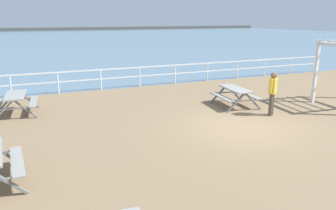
# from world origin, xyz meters

# --- Properties ---
(ground_plane) EXTENTS (30.00, 24.00, 0.20)m
(ground_plane) POSITION_xyz_m (0.00, 0.00, -0.10)
(ground_plane) COLOR #846B4C
(sea_band) EXTENTS (142.00, 90.00, 0.01)m
(sea_band) POSITION_xyz_m (0.00, 52.75, 0.00)
(sea_band) COLOR slate
(sea_band) RESTS_ON ground
(distant_shoreline) EXTENTS (142.00, 6.00, 1.80)m
(distant_shoreline) POSITION_xyz_m (0.00, 95.75, 0.00)
(distant_shoreline) COLOR #4C4C47
(distant_shoreline) RESTS_ON ground
(seaward_railing) EXTENTS (23.07, 0.07, 1.08)m
(seaward_railing) POSITION_xyz_m (-0.00, 7.75, 0.76)
(seaward_railing) COLOR white
(seaward_railing) RESTS_ON ground
(picnic_table_near_left) EXTENTS (1.66, 1.91, 0.80)m
(picnic_table_near_left) POSITION_xyz_m (-7.06, 4.70, 0.58)
(picnic_table_near_left) COLOR gray
(picnic_table_near_left) RESTS_ON ground
(picnic_table_mid_centre) EXTENTS (1.71, 1.95, 0.80)m
(picnic_table_mid_centre) POSITION_xyz_m (1.35, 2.36, 0.58)
(picnic_table_mid_centre) COLOR gray
(picnic_table_mid_centre) RESTS_ON ground
(visitor) EXTENTS (0.46, 0.37, 1.66)m
(visitor) POSITION_xyz_m (1.83, 0.68, 0.95)
(visitor) COLOR #4C4233
(visitor) RESTS_ON ground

